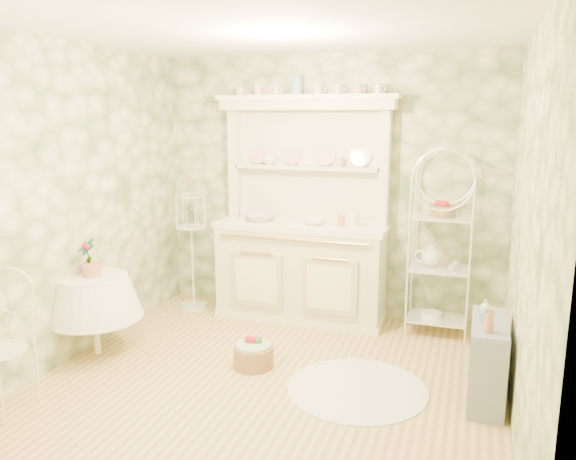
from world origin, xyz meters
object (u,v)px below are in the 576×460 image
(side_shelf, at_px, (487,362))
(round_table, at_px, (95,314))
(bakers_rack, at_px, (440,247))
(floor_basket, at_px, (254,355))
(birdcage_stand, at_px, (192,247))
(kitchen_dresser, at_px, (301,210))

(side_shelf, relative_size, round_table, 0.96)
(bakers_rack, bearing_deg, floor_basket, -137.61)
(birdcage_stand, bearing_deg, side_shelf, -20.42)
(bakers_rack, height_order, side_shelf, bakers_rack)
(side_shelf, height_order, birdcage_stand, birdcage_stand)
(bakers_rack, height_order, birdcage_stand, bakers_rack)
(floor_basket, bearing_deg, kitchen_dresser, 88.82)
(bakers_rack, relative_size, birdcage_stand, 1.26)
(round_table, bearing_deg, bakers_rack, 27.23)
(birdcage_stand, xyz_separation_m, floor_basket, (1.19, -1.17, -0.58))
(birdcage_stand, bearing_deg, bakers_rack, 2.11)
(side_shelf, bearing_deg, bakers_rack, 106.65)
(birdcage_stand, distance_m, floor_basket, 1.77)
(bakers_rack, xyz_separation_m, side_shelf, (0.45, -1.23, -0.57))
(side_shelf, bearing_deg, birdcage_stand, 156.30)
(floor_basket, bearing_deg, round_table, -172.29)
(side_shelf, height_order, round_table, round_table)
(kitchen_dresser, relative_size, round_table, 3.14)
(kitchen_dresser, relative_size, side_shelf, 3.27)
(bakers_rack, bearing_deg, kitchen_dresser, -179.43)
(bakers_rack, distance_m, side_shelf, 1.42)
(round_table, bearing_deg, birdcage_stand, 80.00)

